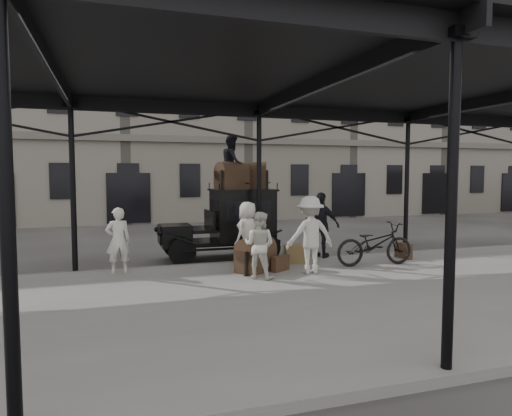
{
  "coord_description": "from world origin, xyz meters",
  "views": [
    {
      "loc": [
        -4.08,
        -10.5,
        2.65
      ],
      "look_at": [
        -0.22,
        1.6,
        1.7
      ],
      "focal_mm": 32.0,
      "sensor_mm": 36.0,
      "label": 1
    }
  ],
  "objects_px": {
    "taxi": "(233,220)",
    "steamer_trunk_roof_near": "(232,178)",
    "porter_official": "(321,225)",
    "porter_left": "(118,240)",
    "steamer_trunk_platform": "(256,257)",
    "bicycle": "(375,244)"
  },
  "relations": [
    {
      "from": "taxi",
      "to": "porter_official",
      "type": "relative_size",
      "value": 1.87
    },
    {
      "from": "porter_official",
      "to": "taxi",
      "type": "bearing_deg",
      "value": 18.96
    },
    {
      "from": "taxi",
      "to": "steamer_trunk_roof_near",
      "type": "xyz_separation_m",
      "value": [
        -0.08,
        -0.25,
        1.32
      ]
    },
    {
      "from": "porter_left",
      "to": "porter_official",
      "type": "relative_size",
      "value": 0.85
    },
    {
      "from": "porter_left",
      "to": "porter_official",
      "type": "distance_m",
      "value": 5.83
    },
    {
      "from": "steamer_trunk_roof_near",
      "to": "steamer_trunk_platform",
      "type": "bearing_deg",
      "value": -112.94
    },
    {
      "from": "porter_official",
      "to": "bicycle",
      "type": "relative_size",
      "value": 0.87
    },
    {
      "from": "porter_official",
      "to": "steamer_trunk_platform",
      "type": "relative_size",
      "value": 1.96
    },
    {
      "from": "bicycle",
      "to": "steamer_trunk_platform",
      "type": "relative_size",
      "value": 2.24
    },
    {
      "from": "taxi",
      "to": "porter_official",
      "type": "distance_m",
      "value": 2.76
    },
    {
      "from": "porter_official",
      "to": "steamer_trunk_platform",
      "type": "bearing_deg",
      "value": 77.89
    },
    {
      "from": "porter_official",
      "to": "bicycle",
      "type": "height_order",
      "value": "porter_official"
    },
    {
      "from": "bicycle",
      "to": "steamer_trunk_roof_near",
      "type": "height_order",
      "value": "steamer_trunk_roof_near"
    },
    {
      "from": "porter_official",
      "to": "porter_left",
      "type": "bearing_deg",
      "value": 54.09
    },
    {
      "from": "porter_left",
      "to": "porter_official",
      "type": "xyz_separation_m",
      "value": [
        5.82,
        0.4,
        0.14
      ]
    },
    {
      "from": "taxi",
      "to": "bicycle",
      "type": "xyz_separation_m",
      "value": [
        3.25,
        -2.94,
        -0.47
      ]
    },
    {
      "from": "taxi",
      "to": "porter_official",
      "type": "bearing_deg",
      "value": -31.22
    },
    {
      "from": "porter_left",
      "to": "steamer_trunk_roof_near",
      "type": "bearing_deg",
      "value": -160.97
    },
    {
      "from": "porter_left",
      "to": "bicycle",
      "type": "relative_size",
      "value": 0.74
    },
    {
      "from": "porter_left",
      "to": "bicycle",
      "type": "height_order",
      "value": "porter_left"
    },
    {
      "from": "bicycle",
      "to": "steamer_trunk_platform",
      "type": "distance_m",
      "value": 3.37
    },
    {
      "from": "steamer_trunk_platform",
      "to": "steamer_trunk_roof_near",
      "type": "bearing_deg",
      "value": 57.97
    }
  ]
}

